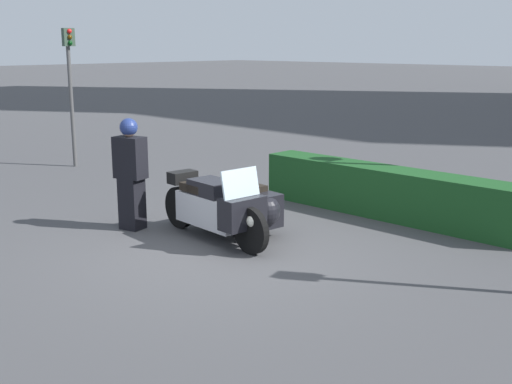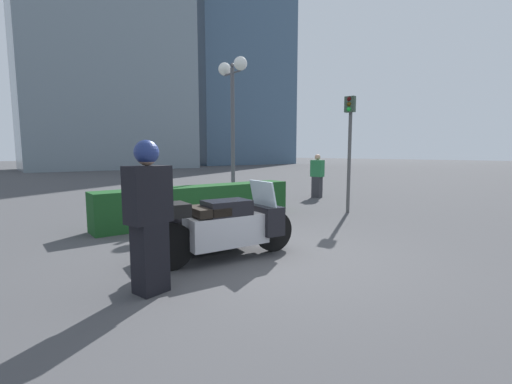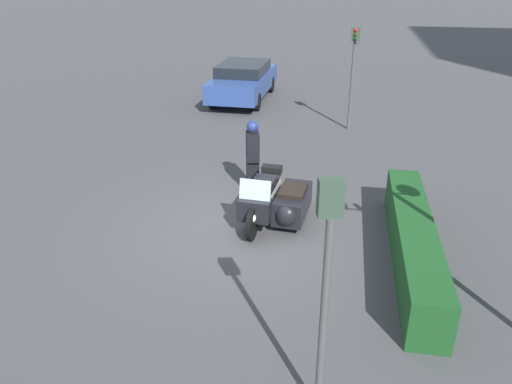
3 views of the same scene
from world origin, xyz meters
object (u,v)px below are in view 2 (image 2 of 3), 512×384
(twin_lamp_post, at_px, (232,90))
(traffic_light_near, at_px, (349,136))
(officer_rider, at_px, (149,213))
(police_motorcycle, at_px, (220,225))
(hedge_bush_curbside, at_px, (201,203))
(pedestrian_bystander, at_px, (317,176))

(twin_lamp_post, bearing_deg, traffic_light_near, -62.55)
(officer_rider, distance_m, twin_lamp_post, 7.18)
(police_motorcycle, distance_m, officer_rider, 1.67)
(police_motorcycle, bearing_deg, twin_lamp_post, 58.88)
(officer_rider, bearing_deg, hedge_bush_curbside, -50.87)
(officer_rider, xyz_separation_m, traffic_light_near, (6.10, 1.91, 1.11))
(police_motorcycle, distance_m, pedestrian_bystander, 7.46)
(hedge_bush_curbside, relative_size, twin_lamp_post, 1.11)
(hedge_bush_curbside, height_order, traffic_light_near, traffic_light_near)
(twin_lamp_post, bearing_deg, pedestrian_bystander, -7.34)
(hedge_bush_curbside, relative_size, pedestrian_bystander, 3.13)
(police_motorcycle, relative_size, officer_rider, 1.37)
(officer_rider, height_order, hedge_bush_curbside, officer_rider)
(police_motorcycle, height_order, twin_lamp_post, twin_lamp_post)
(twin_lamp_post, xyz_separation_m, traffic_light_near, (1.60, -3.07, -1.43))
(police_motorcycle, relative_size, pedestrian_bystander, 1.54)
(officer_rider, xyz_separation_m, hedge_bush_curbside, (2.50, 3.37, -0.50))
(officer_rider, xyz_separation_m, twin_lamp_post, (4.51, 4.98, 2.54))
(traffic_light_near, bearing_deg, pedestrian_bystander, -137.54)
(officer_rider, bearing_deg, traffic_light_near, -86.87)
(officer_rider, distance_m, traffic_light_near, 6.49)
(police_motorcycle, distance_m, hedge_bush_curbside, 2.82)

